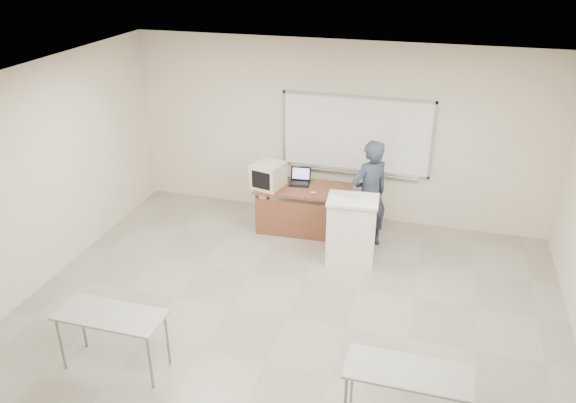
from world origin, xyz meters
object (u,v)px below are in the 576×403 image
(laptop, at_px, (300,180))
(keyboard, at_px, (344,195))
(presenter, at_px, (369,195))
(podium, at_px, (351,230))
(instructor_desk, at_px, (302,201))
(crt_monitor, at_px, (269,175))
(mouse, at_px, (313,193))
(whiteboard, at_px, (356,135))

(laptop, height_order, keyboard, keyboard)
(presenter, bearing_deg, podium, 29.30)
(instructor_desk, xyz_separation_m, podium, (0.93, -0.69, -0.04))
(crt_monitor, height_order, laptop, crt_monitor)
(mouse, relative_size, presenter, 0.05)
(laptop, bearing_deg, podium, -48.84)
(whiteboard, height_order, podium, whiteboard)
(mouse, relative_size, keyboard, 0.22)
(crt_monitor, distance_m, presenter, 1.65)
(crt_monitor, distance_m, laptop, 0.55)
(instructor_desk, height_order, keyboard, keyboard)
(crt_monitor, xyz_separation_m, mouse, (0.75, -0.08, -0.18))
(instructor_desk, bearing_deg, keyboard, -40.32)
(instructor_desk, bearing_deg, mouse, -26.25)
(instructor_desk, bearing_deg, laptop, 107.96)
(podium, distance_m, mouse, 0.98)
(whiteboard, distance_m, presenter, 1.19)
(laptop, height_order, mouse, laptop)
(presenter, bearing_deg, instructor_desk, -51.82)
(whiteboard, bearing_deg, podium, -80.95)
(whiteboard, height_order, keyboard, whiteboard)
(keyboard, relative_size, presenter, 0.25)
(podium, xyz_separation_m, mouse, (-0.73, 0.60, 0.25))
(podium, bearing_deg, whiteboard, 94.27)
(podium, xyz_separation_m, laptop, (-1.03, 0.96, 0.29))
(laptop, xyz_separation_m, presenter, (1.20, -0.43, 0.07))
(podium, height_order, mouse, podium)
(crt_monitor, relative_size, presenter, 0.28)
(laptop, bearing_deg, presenter, -25.68)
(laptop, distance_m, mouse, 0.47)
(whiteboard, relative_size, mouse, 25.91)
(keyboard, bearing_deg, mouse, 151.40)
(podium, xyz_separation_m, crt_monitor, (-1.48, 0.68, 0.43))
(keyboard, distance_m, presenter, 0.57)
(mouse, bearing_deg, instructor_desk, 135.75)
(mouse, bearing_deg, laptop, 109.63)
(instructor_desk, bearing_deg, crt_monitor, 178.78)
(instructor_desk, xyz_separation_m, presenter, (1.10, -0.16, 0.32))
(whiteboard, height_order, laptop, whiteboard)
(podium, height_order, crt_monitor, crt_monitor)
(whiteboard, relative_size, presenter, 1.42)
(mouse, xyz_separation_m, presenter, (0.90, -0.07, 0.11))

